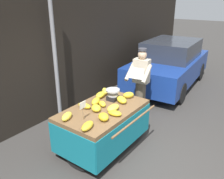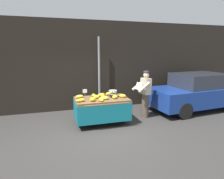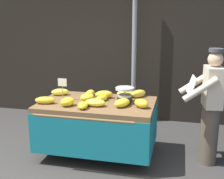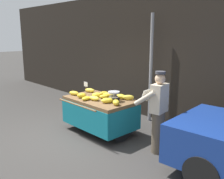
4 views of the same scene
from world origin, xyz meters
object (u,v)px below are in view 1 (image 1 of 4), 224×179
at_px(banana_cart, 103,119).
at_px(banana_bunch_11, 96,108).
at_px(banana_bunch_3, 67,116).
at_px(banana_bunch_6, 122,100).
at_px(street_pole, 55,61).
at_px(banana_bunch_1, 115,113).
at_px(banana_bunch_0, 102,104).
at_px(banana_bunch_12, 105,91).
at_px(banana_bunch_9, 84,106).
at_px(parked_car, 170,64).
at_px(banana_bunch_4, 96,101).
at_px(price_sign, 83,107).
at_px(weighing_scale, 113,95).
at_px(banana_bunch_8, 128,95).
at_px(banana_bunch_5, 113,108).
at_px(banana_bunch_2, 104,117).
at_px(banana_bunch_10, 101,95).
at_px(banana_bunch_7, 87,126).
at_px(vendor_person, 141,83).

height_order(banana_cart, banana_bunch_11, banana_bunch_11).
bearing_deg(banana_bunch_3, banana_bunch_6, -18.80).
relative_size(street_pole, banana_bunch_1, 11.69).
height_order(banana_cart, banana_bunch_0, banana_bunch_0).
bearing_deg(banana_bunch_12, banana_bunch_6, -106.09).
bearing_deg(banana_bunch_9, banana_bunch_3, -173.87).
relative_size(street_pole, parked_car, 0.74).
height_order(banana_bunch_1, banana_bunch_4, banana_bunch_4).
bearing_deg(banana_bunch_4, price_sign, -159.45).
relative_size(weighing_scale, banana_bunch_8, 1.19).
height_order(banana_bunch_5, banana_bunch_6, banana_bunch_6).
relative_size(banana_bunch_11, parked_car, 0.06).
relative_size(banana_bunch_2, banana_bunch_10, 0.81).
height_order(price_sign, banana_bunch_4, price_sign).
height_order(banana_bunch_4, banana_bunch_6, banana_bunch_4).
xyz_separation_m(banana_bunch_2, banana_bunch_11, (0.19, 0.32, -0.01)).
xyz_separation_m(street_pole, banana_bunch_1, (-0.41, -1.94, -0.57)).
bearing_deg(banana_bunch_1, weighing_scale, 38.94).
bearing_deg(banana_bunch_7, banana_bunch_5, 3.58).
distance_m(banana_bunch_1, banana_bunch_8, 0.83).
height_order(banana_cart, banana_bunch_2, banana_bunch_2).
xyz_separation_m(banana_bunch_8, vendor_person, (0.96, 0.25, -0.06)).
relative_size(banana_bunch_2, banana_bunch_8, 0.94).
height_order(weighing_scale, banana_bunch_0, weighing_scale).
xyz_separation_m(banana_bunch_7, banana_bunch_12, (1.31, 0.66, 0.01)).
height_order(banana_bunch_3, banana_bunch_4, banana_bunch_4).
xyz_separation_m(banana_bunch_7, vendor_person, (2.38, 0.38, -0.05)).
xyz_separation_m(banana_bunch_11, vendor_person, (1.82, 0.09, -0.06)).
height_order(street_pole, banana_bunch_8, street_pole).
height_order(banana_bunch_1, banana_bunch_6, banana_bunch_6).
xyz_separation_m(banana_bunch_4, banana_bunch_6, (0.36, -0.36, -0.00)).
xyz_separation_m(banana_bunch_12, parked_car, (3.56, 0.02, -0.18)).
bearing_deg(banana_bunch_5, banana_bunch_7, -176.42).
bearing_deg(banana_bunch_0, weighing_scale, 1.45).
xyz_separation_m(weighing_scale, price_sign, (-0.96, -0.08, 0.13)).
relative_size(banana_bunch_3, banana_bunch_8, 1.22).
bearing_deg(banana_bunch_8, weighing_scale, 144.77).
xyz_separation_m(banana_bunch_2, parked_car, (4.49, 0.72, -0.19)).
xyz_separation_m(banana_bunch_2, banana_bunch_8, (1.05, 0.17, -0.00)).
bearing_deg(street_pole, banana_bunch_7, -119.10).
height_order(weighing_scale, banana_bunch_10, weighing_scale).
bearing_deg(banana_cart, vendor_person, 4.43).
distance_m(street_pole, banana_bunch_3, 1.78).
xyz_separation_m(street_pole, weighing_scale, (0.11, -1.52, -0.49)).
distance_m(banana_cart, banana_bunch_6, 0.53).
bearing_deg(banana_cart, banana_bunch_7, -160.69).
xyz_separation_m(banana_bunch_5, banana_bunch_12, (0.54, 0.62, 0.01)).
height_order(price_sign, vendor_person, vendor_person).
relative_size(banana_bunch_1, parked_car, 0.06).
distance_m(price_sign, banana_bunch_3, 0.34).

